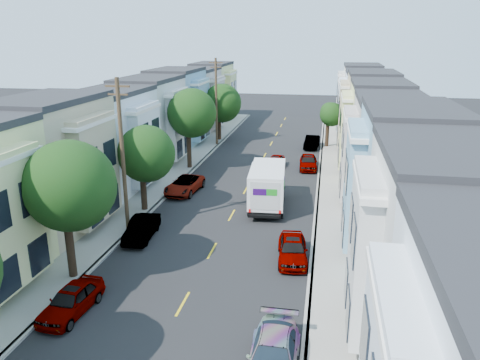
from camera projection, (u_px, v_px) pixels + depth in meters
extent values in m
plane|color=black|center=(212.00, 251.00, 28.51)|extent=(160.00, 160.00, 0.00)
cube|color=black|center=(251.00, 180.00, 42.59)|extent=(12.00, 70.00, 0.02)
cube|color=gray|center=(188.00, 175.00, 43.63)|extent=(0.30, 70.00, 0.15)
cube|color=gray|center=(319.00, 182.00, 41.51)|extent=(0.30, 70.00, 0.15)
cube|color=gray|center=(174.00, 175.00, 43.86)|extent=(2.60, 70.00, 0.15)
cube|color=gray|center=(334.00, 183.00, 41.28)|extent=(2.60, 70.00, 0.15)
cube|color=gold|center=(251.00, 180.00, 42.59)|extent=(0.12, 70.00, 0.01)
cube|color=#BCB4AE|center=(136.00, 173.00, 44.54)|extent=(5.00, 70.00, 8.50)
cube|color=#BCB4AE|center=(378.00, 187.00, 40.64)|extent=(5.00, 70.00, 8.50)
cylinder|color=black|center=(70.00, 247.00, 24.83)|extent=(0.44, 0.44, 3.63)
sphere|color=#18350C|center=(68.00, 186.00, 23.75)|extent=(4.70, 4.70, 4.70)
cylinder|color=black|center=(144.00, 192.00, 34.61)|extent=(0.44, 0.44, 2.97)
sphere|color=#18350C|center=(145.00, 154.00, 33.69)|extent=(4.15, 4.15, 4.15)
cylinder|color=black|center=(189.00, 149.00, 45.58)|extent=(0.44, 0.44, 3.86)
sphere|color=#18350C|center=(191.00, 113.00, 44.47)|extent=(4.70, 4.70, 4.70)
cylinder|color=black|center=(219.00, 128.00, 58.04)|extent=(0.44, 0.44, 3.01)
sphere|color=#18350C|center=(221.00, 103.00, 57.05)|extent=(4.70, 4.70, 4.70)
cylinder|color=black|center=(327.00, 135.00, 54.46)|extent=(0.44, 0.44, 2.92)
sphere|color=#18350C|center=(331.00, 114.00, 53.69)|extent=(2.76, 2.76, 2.76)
cylinder|color=#42301E|center=(123.00, 159.00, 30.01)|extent=(0.26, 0.26, 10.00)
cube|color=#42301E|center=(117.00, 86.00, 28.64)|extent=(1.60, 0.12, 0.12)
cylinder|color=#42301E|center=(216.00, 103.00, 54.42)|extent=(0.26, 0.26, 10.00)
cube|color=#42301E|center=(216.00, 63.00, 53.05)|extent=(1.60, 0.12, 0.12)
cube|color=white|center=(266.00, 186.00, 34.44)|extent=(2.51, 4.50, 2.46)
cube|color=white|center=(271.00, 175.00, 37.57)|extent=(2.51, 2.09, 2.26)
cube|color=black|center=(267.00, 199.00, 35.73)|extent=(2.31, 6.47, 0.25)
cube|color=#2D0A51|center=(256.00, 192.00, 32.30)|extent=(0.94, 0.04, 0.46)
cube|color=#198C1E|center=(268.00, 192.00, 32.16)|extent=(0.73, 0.04, 0.46)
cylinder|color=black|center=(248.00, 210.00, 33.92)|extent=(0.29, 0.94, 0.94)
cylinder|color=black|center=(279.00, 212.00, 33.52)|extent=(0.29, 0.94, 0.94)
cylinder|color=black|center=(257.00, 191.00, 37.88)|extent=(0.29, 0.94, 0.94)
cylinder|color=black|center=(284.00, 193.00, 37.48)|extent=(0.29, 0.94, 0.94)
imported|color=black|center=(275.00, 162.00, 46.14)|extent=(1.92, 3.97, 1.24)
imported|color=black|center=(71.00, 301.00, 21.94)|extent=(1.89, 4.26, 1.35)
imported|color=#BEBEBE|center=(142.00, 229.00, 30.10)|extent=(1.73, 4.14, 1.35)
imported|color=#4A060C|center=(184.00, 185.00, 38.88)|extent=(2.62, 4.95, 1.33)
imported|color=#545556|center=(273.00, 357.00, 18.07)|extent=(1.96, 4.65, 1.39)
imported|color=white|center=(292.00, 249.00, 27.11)|extent=(2.11, 4.54, 1.42)
imported|color=black|center=(308.00, 162.00, 45.74)|extent=(1.90, 4.48, 1.43)
imported|color=black|center=(312.00, 142.00, 54.23)|extent=(1.79, 4.29, 1.40)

